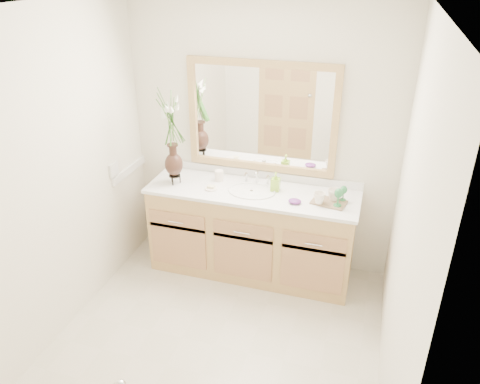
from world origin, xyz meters
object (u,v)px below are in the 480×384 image
(tumbler, at_px, (219,176))
(soap_bottle, at_px, (276,183))
(tray, at_px, (329,202))
(flower_vase, at_px, (171,128))

(tumbler, relative_size, soap_bottle, 0.66)
(soap_bottle, height_order, tray, soap_bottle)
(flower_vase, xyz_separation_m, soap_bottle, (0.89, 0.12, -0.44))
(flower_vase, distance_m, tray, 1.46)
(tumbler, bearing_deg, tray, -8.07)
(soap_bottle, bearing_deg, tumbler, 175.19)
(soap_bottle, distance_m, tray, 0.49)
(tumbler, bearing_deg, flower_vase, -155.44)
(flower_vase, relative_size, soap_bottle, 5.12)
(soap_bottle, xyz_separation_m, tray, (0.47, -0.10, -0.07))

